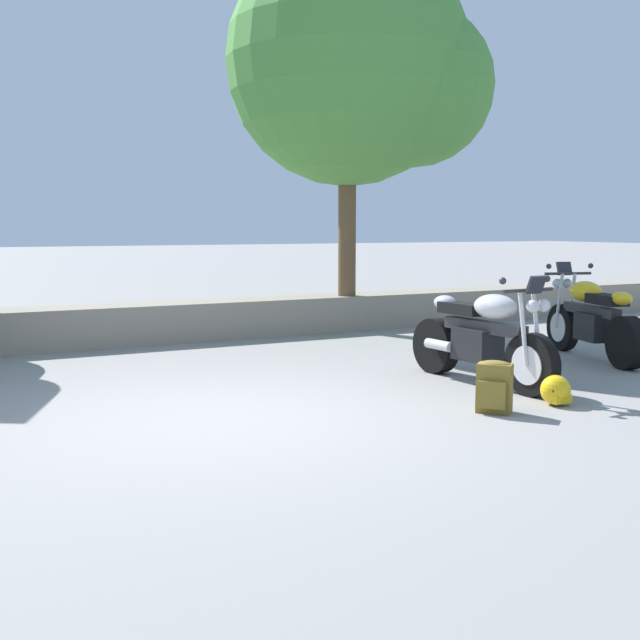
{
  "coord_description": "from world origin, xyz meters",
  "views": [
    {
      "loc": [
        -2.33,
        -6.22,
        1.65
      ],
      "look_at": [
        1.46,
        1.2,
        0.65
      ],
      "focal_mm": 44.11,
      "sensor_mm": 36.0,
      "label": 1
    }
  ],
  "objects_px": {
    "motorcycle_silver_centre": "(482,338)",
    "leafy_tree_mid_left": "(362,68)",
    "rider_helmet": "(556,390)",
    "rider_backpack": "(494,386)",
    "motorcycle_yellow_far_right": "(592,320)"
  },
  "relations": [
    {
      "from": "motorcycle_yellow_far_right",
      "to": "rider_helmet",
      "type": "xyz_separation_m",
      "value": [
        -2.23,
        -1.74,
        -0.35
      ]
    },
    {
      "from": "motorcycle_yellow_far_right",
      "to": "leafy_tree_mid_left",
      "type": "distance_m",
      "value": 5.25
    },
    {
      "from": "motorcycle_silver_centre",
      "to": "rider_helmet",
      "type": "height_order",
      "value": "motorcycle_silver_centre"
    },
    {
      "from": "rider_helmet",
      "to": "motorcycle_silver_centre",
      "type": "bearing_deg",
      "value": 89.58
    },
    {
      "from": "rider_backpack",
      "to": "rider_helmet",
      "type": "xyz_separation_m",
      "value": [
        0.7,
        -0.03,
        -0.11
      ]
    },
    {
      "from": "rider_backpack",
      "to": "rider_helmet",
      "type": "height_order",
      "value": "rider_backpack"
    },
    {
      "from": "motorcycle_yellow_far_right",
      "to": "rider_helmet",
      "type": "relative_size",
      "value": 7.26
    },
    {
      "from": "motorcycle_yellow_far_right",
      "to": "rider_backpack",
      "type": "bearing_deg",
      "value": -149.84
    },
    {
      "from": "rider_helmet",
      "to": "leafy_tree_mid_left",
      "type": "distance_m",
      "value": 6.74
    },
    {
      "from": "motorcycle_yellow_far_right",
      "to": "rider_helmet",
      "type": "distance_m",
      "value": 2.85
    },
    {
      "from": "motorcycle_yellow_far_right",
      "to": "rider_backpack",
      "type": "height_order",
      "value": "motorcycle_yellow_far_right"
    },
    {
      "from": "rider_backpack",
      "to": "leafy_tree_mid_left",
      "type": "distance_m",
      "value": 6.8
    },
    {
      "from": "motorcycle_silver_centre",
      "to": "leafy_tree_mid_left",
      "type": "xyz_separation_m",
      "value": [
        1.01,
        4.29,
        3.57
      ]
    },
    {
      "from": "rider_backpack",
      "to": "motorcycle_silver_centre",
      "type": "bearing_deg",
      "value": 56.3
    },
    {
      "from": "motorcycle_silver_centre",
      "to": "leafy_tree_mid_left",
      "type": "distance_m",
      "value": 5.67
    }
  ]
}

